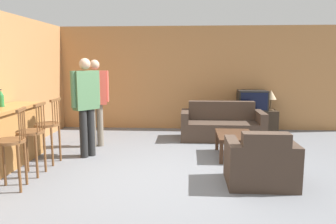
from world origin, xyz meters
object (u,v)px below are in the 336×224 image
Objects in this scene: person_by_window at (95,98)px; bar_chair_mid at (32,137)px; tv_unit at (251,121)px; bar_chair_near at (11,147)px; coffee_table at (235,137)px; bar_chair_far at (48,129)px; person_by_counter at (86,102)px; table_lamp at (271,96)px; couch_far at (222,126)px; tv at (252,100)px; bottle at (1,99)px; armchair_near at (261,164)px.

bar_chair_mid is at bearing -105.76° from person_by_window.
person_by_window is at bearing -154.73° from tv_unit.
coffee_table is at bearing 28.58° from bar_chair_near.
bar_chair_far is 4.80m from tv_unit.
person_by_window is 0.73m from person_by_counter.
person_by_counter reaches higher than table_lamp.
bar_chair_far is 0.80m from person_by_counter.
tv_unit reaches higher than coffee_table.
couch_far is at bearing 32.60° from bar_chair_far.
bar_chair_far is 4.79m from tv.
bar_chair_mid is 3.81× the size of bottle.
tv is 4.11m from person_by_counter.
armchair_near reaches higher than tv_unit.
armchair_near is (3.38, -0.78, -0.30)m from bar_chair_far.
tv_unit is at bearing 34.68° from person_by_counter.
armchair_near is at bearing -9.28° from bottle.
bar_chair_near is at bearing -137.95° from table_lamp.
bar_chair_far is at bearing 8.72° from bottle.
bar_chair_near is 1.19× the size of armchair_near.
person_by_window is (-2.71, 0.57, 0.64)m from coffee_table.
tv_unit is at bearing 72.19° from coffee_table.
bar_chair_mid is at bearing -142.36° from table_lamp.
bar_chair_near is 1.00× the size of bar_chair_mid.
bar_chair_far reaches higher than tv_unit.
tv is at bearing 35.32° from bar_chair_far.
coffee_table is 2.33m from tv.
bottle reaches higher than armchair_near.
coffee_table is at bearing -107.84° from tv.
couch_far is at bearing 93.90° from coffee_table.
tv_unit is at bearing 81.55° from armchair_near.
person_by_counter is (-3.38, -2.33, 0.22)m from tv.
bar_chair_far is at bearing -147.40° from couch_far.
bar_chair_far is at bearing -140.69° from person_by_counter.
bar_chair_near is at bearing -108.49° from person_by_counter.
armchair_near reaches higher than coffee_table.
bar_chair_far is 1.60× the size of tv.
couch_far is at bearing 39.63° from bar_chair_mid.
tv_unit is at bearing 40.68° from bar_chair_mid.
person_by_window is at bearing -157.35° from table_lamp.
bar_chair_far is (0.00, 1.16, 0.00)m from bar_chair_near.
person_by_counter is at bearing -148.93° from couch_far.
table_lamp is (4.36, 3.36, 0.31)m from bar_chair_mid.
bar_chair_near is 0.93× the size of tv_unit.
coffee_table is (3.21, 0.59, -0.23)m from bar_chair_far.
person_by_window is at bearing 46.51° from bottle.
bar_chair_far is 0.62× the size of person_by_counter.
bar_chair_mid is at bearing 176.78° from armchair_near.
coffee_table is at bearing -11.84° from person_by_window.
bottle is (-4.09, 0.67, 0.82)m from armchair_near.
person_by_window is at bearing 93.09° from person_by_counter.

